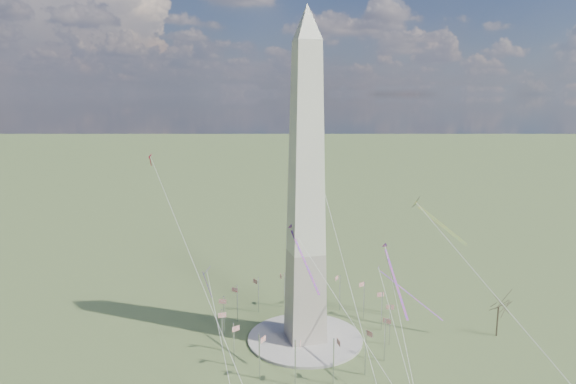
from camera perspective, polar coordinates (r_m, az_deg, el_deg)
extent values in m
plane|color=#3E542A|center=(167.85, 1.91, -16.07)|extent=(2000.00, 2000.00, 0.00)
cylinder|color=#9D9890|center=(167.67, 1.91, -15.95)|extent=(36.00, 36.00, 0.80)
pyramid|color=silver|center=(151.06, 2.14, 18.38)|extent=(9.90, 9.90, 10.00)
cylinder|color=silver|center=(173.69, 10.38, -12.92)|extent=(0.36, 0.36, 13.00)
cube|color=red|center=(172.73, 10.25, -11.15)|extent=(2.40, 0.08, 1.50)
cylinder|color=silver|center=(181.24, 8.44, -11.82)|extent=(0.36, 0.36, 13.00)
cube|color=red|center=(180.12, 8.19, -10.15)|extent=(2.25, 0.99, 1.50)
cylinder|color=silver|center=(186.48, 5.78, -11.09)|extent=(0.36, 0.36, 13.00)
cube|color=red|center=(185.07, 5.44, -9.50)|extent=(1.75, 1.75, 1.50)
cylinder|color=silver|center=(188.83, 2.73, -10.76)|extent=(0.36, 0.36, 13.00)
cube|color=red|center=(187.05, 2.34, -9.24)|extent=(0.99, 2.25, 1.50)
cylinder|color=silver|center=(188.03, -0.40, -10.84)|extent=(0.36, 0.36, 13.00)
cube|color=red|center=(185.84, -0.80, -9.36)|extent=(0.08, 2.40, 1.50)
cylinder|color=silver|center=(184.18, -3.30, -11.34)|extent=(0.36, 0.36, 13.00)
cube|color=red|center=(181.58, -3.67, -9.88)|extent=(0.99, 2.25, 1.50)
cylinder|color=silver|center=(177.69, -5.66, -12.23)|extent=(0.36, 0.36, 13.00)
cube|color=red|center=(174.72, -5.94, -10.77)|extent=(1.75, 1.75, 1.50)
cylinder|color=silver|center=(169.32, -7.12, -13.47)|extent=(0.36, 0.36, 13.00)
cube|color=red|center=(166.06, -7.28, -11.98)|extent=(2.25, 0.99, 1.50)
cylinder|color=silver|center=(160.14, -7.34, -14.96)|extent=(0.36, 0.36, 13.00)
cube|color=red|center=(156.74, -7.32, -13.42)|extent=(2.40, 0.08, 1.50)
cylinder|color=silver|center=(151.54, -6.05, -16.50)|extent=(0.36, 0.36, 13.00)
cube|color=red|center=(148.19, -5.82, -14.87)|extent=(2.25, 0.99, 1.50)
cylinder|color=silver|center=(145.05, -3.20, -17.78)|extent=(0.36, 0.36, 13.00)
cube|color=red|center=(141.95, -2.76, -16.04)|extent=(1.75, 1.75, 1.50)
cylinder|color=silver|center=(141.98, 0.81, -18.44)|extent=(0.36, 0.36, 13.00)
cube|color=red|center=(139.33, 1.37, -16.57)|extent=(0.99, 2.25, 1.50)
cylinder|color=silver|center=(143.02, 5.08, -18.25)|extent=(0.36, 0.36, 13.00)
cube|color=red|center=(140.94, 5.63, -16.29)|extent=(0.08, 2.40, 1.50)
cylinder|color=silver|center=(147.95, 8.60, -17.29)|extent=(0.36, 0.36, 13.00)
cube|color=red|center=(146.39, 9.03, -15.29)|extent=(0.99, 2.25, 1.50)
cylinder|color=silver|center=(155.68, 10.71, -15.86)|extent=(0.36, 0.36, 13.00)
cube|color=red|center=(154.52, 10.95, -13.90)|extent=(1.75, 1.75, 1.50)
cylinder|color=silver|center=(164.76, 11.25, -14.32)|extent=(0.36, 0.36, 13.00)
cube|color=red|center=(163.79, 11.29, -12.44)|extent=(2.25, 0.99, 1.50)
cylinder|color=#45392A|center=(180.68, 22.24, -13.16)|extent=(0.46, 0.46, 9.86)
cube|color=#FF970D|center=(177.97, 16.78, -3.47)|extent=(12.43, 10.93, 11.30)
cube|color=#FF970D|center=(175.99, 16.67, -3.62)|extent=(12.43, 10.93, 11.30)
cube|color=#4C1C80|center=(160.28, -9.02, -8.64)|extent=(2.61, 3.57, 2.69)
cube|color=#E14723|center=(161.80, -8.97, -10.13)|extent=(2.93, 2.21, 9.32)
cube|color=#E14723|center=(142.86, 11.90, -9.83)|extent=(3.41, 19.92, 12.55)
cube|color=#E14723|center=(144.80, 1.85, -7.67)|extent=(2.83, 20.09, 12.62)
cube|color=#E14723|center=(175.33, 13.50, -11.09)|extent=(16.12, 14.74, 13.31)
cube|color=red|center=(184.36, -15.08, 3.89)|extent=(1.17, 1.90, 1.59)
cube|color=red|center=(184.56, -15.05, 3.36)|extent=(0.76, 1.35, 3.64)
cube|color=white|center=(198.29, 0.85, 11.77)|extent=(1.37, 2.05, 1.61)
cube|color=white|center=(198.27, 0.84, 11.26)|extent=(0.98, 1.28, 3.68)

